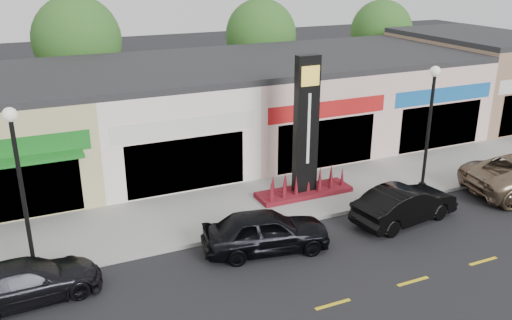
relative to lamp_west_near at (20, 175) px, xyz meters
The scene contains 17 objects.
ground 9.07m from the lamp_west_near, 17.35° to the right, with size 120.00×120.00×0.00m, color black.
sidewalk 8.89m from the lamp_west_near, 13.02° to the left, with size 52.00×4.30×0.15m, color gray.
curb 8.70m from the lamp_west_near, ahead, with size 52.00×0.20×0.15m, color gray.
shop_beige 9.04m from the lamp_west_near, 93.19° to the left, with size 7.00×10.85×4.80m.
shop_cream 11.13m from the lamp_west_near, 54.08° to the left, with size 7.00×10.01×4.80m.
shop_pink_w 16.25m from the lamp_west_near, 33.61° to the left, with size 7.00×10.01×4.80m.
shop_pink_e 22.40m from the lamp_west_near, 23.64° to the left, with size 7.00×10.01×4.80m.
shop_tan 28.94m from the lamp_west_near, 18.08° to the left, with size 7.00×10.01×5.30m.
tree_rear_west 17.55m from the lamp_west_near, 76.76° to the left, with size 5.20×5.20×7.83m.
tree_rear_mid 23.39m from the lamp_west_near, 46.74° to the left, with size 4.80×4.80×7.29m.
tree_rear_east 31.09m from the lamp_west_near, 33.18° to the left, with size 4.60×4.60×6.94m.
lamp_west_near is the anchor object (origin of this frame).
lamp_east_near 16.00m from the lamp_west_near, ahead, with size 0.44×0.44×5.47m.
pylon_sign 11.19m from the lamp_west_near, ahead, with size 4.20×1.30×6.00m.
car_dark_sedan 3.22m from the lamp_west_near, 100.21° to the right, with size 4.38×1.78×1.27m, color black.
car_black_sedan 8.21m from the lamp_west_near, 13.07° to the right, with size 4.47×1.80×1.52m, color black.
car_black_conv 13.87m from the lamp_west_near, ahead, with size 4.46×1.56×1.47m, color black.
Camera 1 is at (-7.72, -14.51, 9.68)m, focal length 38.00 mm.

